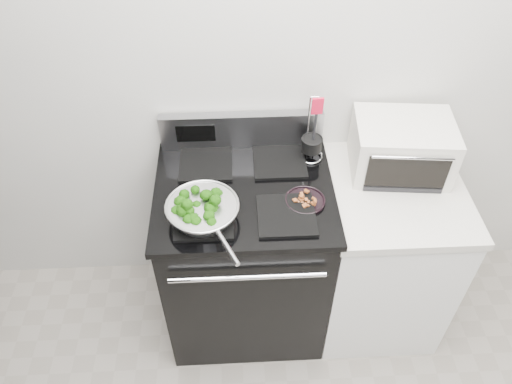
{
  "coord_description": "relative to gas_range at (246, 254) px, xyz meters",
  "views": [
    {
      "loc": [
        -0.33,
        -0.15,
        2.47
      ],
      "look_at": [
        -0.25,
        1.36,
        0.98
      ],
      "focal_mm": 35.0,
      "sensor_mm": 36.0,
      "label": 1
    }
  ],
  "objects": [
    {
      "name": "broccoli_pile",
      "position": [
        -0.17,
        -0.17,
        0.53
      ],
      "size": [
        0.24,
        0.24,
        0.08
      ],
      "primitive_type": null,
      "color": "black",
      "rests_on": "skillet"
    },
    {
      "name": "toaster_oven",
      "position": [
        0.71,
        0.14,
        0.56
      ],
      "size": [
        0.46,
        0.37,
        0.25
      ],
      "rotation": [
        0.0,
        0.0,
        -0.1
      ],
      "color": "silver",
      "rests_on": "counter"
    },
    {
      "name": "gas_range",
      "position": [
        0.0,
        0.0,
        0.0
      ],
      "size": [
        0.79,
        0.69,
        1.13
      ],
      "color": "black",
      "rests_on": "floor"
    },
    {
      "name": "counter",
      "position": [
        0.68,
        -0.0,
        -0.03
      ],
      "size": [
        0.62,
        0.68,
        0.92
      ],
      "color": "white",
      "rests_on": "floor"
    },
    {
      "name": "bacon_plate",
      "position": [
        0.26,
        -0.09,
        0.48
      ],
      "size": [
        0.17,
        0.17,
        0.04
      ],
      "rotation": [
        0.0,
        0.0,
        0.02
      ],
      "color": "black",
      "rests_on": "gas_range"
    },
    {
      "name": "back_wall",
      "position": [
        0.3,
        0.34,
        0.86
      ],
      "size": [
        4.0,
        0.02,
        2.7
      ],
      "primitive_type": "cube",
      "color": "silver",
      "rests_on": "ground"
    },
    {
      "name": "skillet",
      "position": [
        -0.17,
        -0.17,
        0.51
      ],
      "size": [
        0.3,
        0.46,
        0.07
      ],
      "rotation": [
        0.0,
        0.0,
        0.43
      ],
      "color": "silver",
      "rests_on": "gas_range"
    },
    {
      "name": "utensil_holder",
      "position": [
        0.32,
        0.19,
        0.52
      ],
      "size": [
        0.11,
        0.11,
        0.34
      ],
      "rotation": [
        0.0,
        0.0,
        0.06
      ],
      "color": "silver",
      "rests_on": "gas_range"
    }
  ]
}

